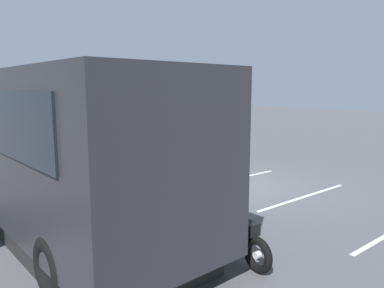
# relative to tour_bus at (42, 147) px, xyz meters

# --- Properties ---
(ground_plane) EXTENTS (80.00, 80.00, 0.00)m
(ground_plane) POSITION_rel_tour_bus_xyz_m (-0.98, -5.37, -1.64)
(ground_plane) COLOR #4C4C51
(tour_bus) EXTENTS (9.85, 2.70, 3.25)m
(tour_bus) POSITION_rel_tour_bus_xyz_m (0.00, 0.00, 0.00)
(tour_bus) COLOR #26262B
(tour_bus) RESTS_ON ground_plane
(spectator_far_left) EXTENTS (0.58, 0.37, 1.69)m
(spectator_far_left) POSITION_rel_tour_bus_xyz_m (-2.85, -2.72, -0.64)
(spectator_far_left) COLOR black
(spectator_far_left) RESTS_ON ground_plane
(spectator_left) EXTENTS (0.58, 0.34, 1.65)m
(spectator_left) POSITION_rel_tour_bus_xyz_m (-1.61, -2.76, -0.67)
(spectator_left) COLOR black
(spectator_left) RESTS_ON ground_plane
(spectator_centre) EXTENTS (0.58, 0.36, 1.65)m
(spectator_centre) POSITION_rel_tour_bus_xyz_m (-0.38, -2.57, -0.67)
(spectator_centre) COLOR #473823
(spectator_centre) RESTS_ON ground_plane
(spectator_right) EXTENTS (0.58, 0.37, 1.80)m
(spectator_right) POSITION_rel_tour_bus_xyz_m (1.07, -2.71, -0.57)
(spectator_right) COLOR #473823
(spectator_right) RESTS_ON ground_plane
(spectator_far_right) EXTENTS (0.58, 0.38, 1.79)m
(spectator_far_right) POSITION_rel_tour_bus_xyz_m (2.20, -2.53, -0.56)
(spectator_far_right) COLOR black
(spectator_far_right) RESTS_ON ground_plane
(parked_motorcycle_silver) EXTENTS (2.04, 0.67, 0.99)m
(parked_motorcycle_silver) POSITION_rel_tour_bus_xyz_m (3.45, -1.85, -1.16)
(parked_motorcycle_silver) COLOR black
(parked_motorcycle_silver) RESTS_ON ground_plane
(parked_motorcycle_dark) EXTENTS (2.05, 0.58, 0.99)m
(parked_motorcycle_dark) POSITION_rel_tour_bus_xyz_m (-1.81, -1.99, -1.16)
(parked_motorcycle_dark) COLOR black
(parked_motorcycle_dark) RESTS_ON ground_plane
(parked_motorcycle_blue) EXTENTS (2.05, 0.59, 0.99)m
(parked_motorcycle_blue) POSITION_rel_tour_bus_xyz_m (-4.09, -1.76, -1.16)
(parked_motorcycle_blue) COLOR black
(parked_motorcycle_blue) RESTS_ON ground_plane
(stunt_motorcycle) EXTENTS (1.88, 0.93, 1.80)m
(stunt_motorcycle) POSITION_rel_tour_bus_xyz_m (3.14, -8.40, -0.61)
(stunt_motorcycle) COLOR black
(stunt_motorcycle) RESTS_ON ground_plane
(traffic_cone) EXTENTS (0.34, 0.34, 0.63)m
(traffic_cone) POSITION_rel_tour_bus_xyz_m (1.42, -7.45, -1.34)
(traffic_cone) COLOR orange
(traffic_cone) RESTS_ON ground_plane
(bay_line_b) EXTENTS (0.17, 3.88, 0.01)m
(bay_line_b) POSITION_rel_tour_bus_xyz_m (-2.94, -5.93, -1.64)
(bay_line_b) COLOR white
(bay_line_b) RESTS_ON ground_plane
(bay_line_c) EXTENTS (0.17, 3.79, 0.01)m
(bay_line_c) POSITION_rel_tour_bus_xyz_m (-0.33, -5.93, -1.64)
(bay_line_c) COLOR white
(bay_line_c) RESTS_ON ground_plane
(bay_line_d) EXTENTS (0.17, 3.59, 0.01)m
(bay_line_d) POSITION_rel_tour_bus_xyz_m (2.28, -5.93, -1.64)
(bay_line_d) COLOR white
(bay_line_d) RESTS_ON ground_plane
(bay_line_e) EXTENTS (0.18, 4.43, 0.01)m
(bay_line_e) POSITION_rel_tour_bus_xyz_m (4.89, -5.93, -1.64)
(bay_line_e) COLOR white
(bay_line_e) RESTS_ON ground_plane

